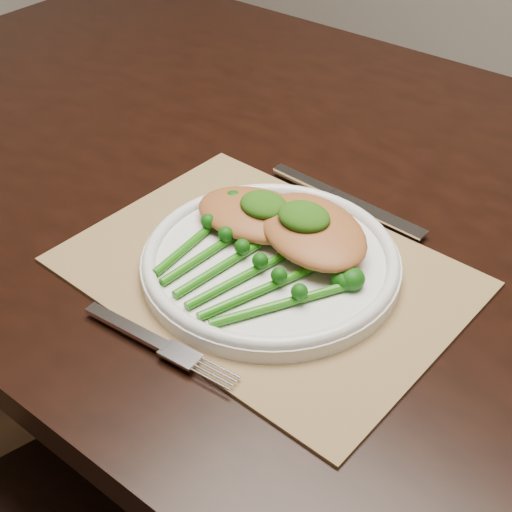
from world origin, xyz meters
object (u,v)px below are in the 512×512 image
Objects in this scene: placemat at (265,272)px; broccolini_bundle at (236,269)px; chicken_fillet_left at (256,214)px; dinner_plate at (271,260)px; dining_table at (303,382)px.

broccolini_bundle is (-0.01, -0.04, 0.02)m from placemat.
dinner_plate is at bearing -46.83° from chicken_fillet_left.
chicken_fillet_left is at bearing -84.28° from dining_table.
chicken_fillet_left is 0.65× the size of broccolini_bundle.
placemat is 0.02m from dinner_plate.
broccolini_bundle reaches higher than placemat.
placemat is (0.06, -0.18, 0.37)m from dining_table.
broccolini_bundle is at bearing -107.43° from dinner_plate.
dinner_plate is at bearing 86.08° from broccolini_bundle.
placemat is 1.92× the size of broccolini_bundle.
dinner_plate is 1.99× the size of chicken_fillet_left.
dinner_plate reaches higher than dining_table.
broccolini_bundle is (0.05, -0.22, 0.40)m from dining_table.
chicken_fillet_left reaches higher than placemat.
dining_table is 0.45m from broccolini_bundle.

